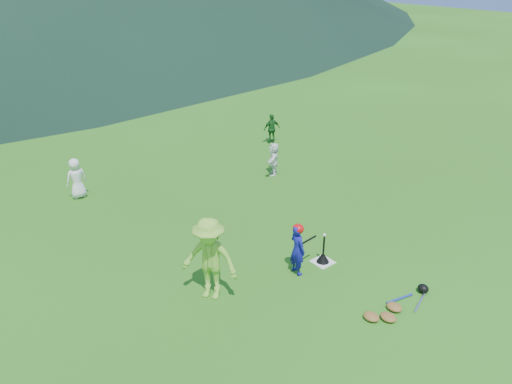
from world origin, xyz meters
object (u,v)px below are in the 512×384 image
(batter_child, at_px, (297,249))
(fielder_d, at_px, (274,159))
(home_plate, at_px, (323,262))
(fielder_a, at_px, (77,178))
(fielder_c, at_px, (272,129))
(equipment_pile, at_px, (395,307))
(adult_coach, at_px, (210,259))
(batting_tee, at_px, (323,258))

(batter_child, height_order, fielder_d, batter_child)
(fielder_d, bearing_deg, home_plate, 18.37)
(fielder_a, height_order, fielder_c, fielder_a)
(fielder_a, bearing_deg, equipment_pile, 108.61)
(batter_child, distance_m, equipment_pile, 2.38)
(adult_coach, bearing_deg, home_plate, 44.99)
(fielder_d, bearing_deg, fielder_c, -172.97)
(batter_child, height_order, batting_tee, batter_child)
(adult_coach, bearing_deg, fielder_d, 94.87)
(home_plate, bearing_deg, batter_child, 174.03)
(batter_child, xyz_separation_m, adult_coach, (-1.99, 0.50, 0.31))
(fielder_c, height_order, equipment_pile, fielder_c)
(home_plate, bearing_deg, equipment_pile, -92.98)
(batter_child, relative_size, fielder_a, 1.00)
(equipment_pile, bearing_deg, fielder_c, 63.76)
(home_plate, relative_size, adult_coach, 0.25)
(fielder_d, bearing_deg, adult_coach, -5.59)
(fielder_d, bearing_deg, equipment_pile, 25.48)
(batting_tee, bearing_deg, equipment_pile, -92.98)
(adult_coach, bearing_deg, batter_child, 42.82)
(fielder_a, height_order, equipment_pile, fielder_a)
(batting_tee, bearing_deg, batter_child, 174.03)
(adult_coach, height_order, fielder_d, adult_coach)
(batter_child, relative_size, batting_tee, 1.79)
(home_plate, distance_m, equipment_pile, 2.14)
(batter_child, distance_m, fielder_c, 8.67)
(batting_tee, bearing_deg, fielder_c, 57.92)
(batting_tee, height_order, equipment_pile, batting_tee)
(fielder_c, height_order, batting_tee, fielder_c)
(fielder_a, bearing_deg, fielder_c, -179.43)
(fielder_a, distance_m, batting_tee, 7.69)
(home_plate, relative_size, fielder_c, 0.39)
(batting_tee, bearing_deg, fielder_d, 62.04)
(adult_coach, xyz_separation_m, fielder_d, (5.24, 4.11, -0.37))
(equipment_pile, bearing_deg, fielder_a, 108.28)
(adult_coach, relative_size, fielder_d, 1.68)
(batter_child, bearing_deg, equipment_pile, -156.44)
(fielder_c, bearing_deg, home_plate, 69.82)
(batter_child, bearing_deg, batting_tee, -88.75)
(fielder_d, bearing_deg, batting_tee, 18.37)
(adult_coach, height_order, fielder_c, adult_coach)
(fielder_d, bearing_deg, batter_child, 11.12)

